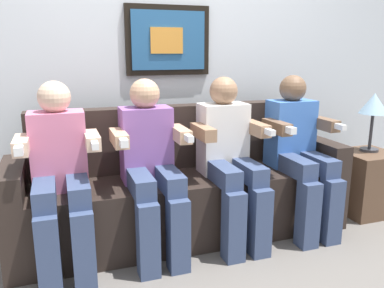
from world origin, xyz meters
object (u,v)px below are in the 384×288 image
object	(u,v)px
person_right_center	(230,154)
side_table_right	(366,182)
table_lamp	(374,106)
person_left_center	(151,162)
couch	(184,192)
person_rightmost	(299,148)
person_leftmost	(60,170)

from	to	relation	value
person_right_center	side_table_right	xyz separation A→B (m)	(1.23, 0.06, -0.36)
table_lamp	side_table_right	bearing A→B (deg)	-130.91
person_left_center	couch	bearing A→B (deg)	32.10
couch	person_rightmost	size ratio (longest dim) A/B	2.07
person_left_center	side_table_right	world-z (taller)	person_left_center
person_right_center	side_table_right	world-z (taller)	person_right_center
couch	person_left_center	bearing A→B (deg)	-147.90
person_left_center	person_right_center	size ratio (longest dim) A/B	1.00
person_right_center	person_rightmost	bearing A→B (deg)	-0.05
person_rightmost	person_right_center	bearing A→B (deg)	179.95
couch	person_right_center	xyz separation A→B (m)	(0.27, -0.17, 0.29)
person_right_center	person_rightmost	size ratio (longest dim) A/B	1.00
side_table_right	table_lamp	world-z (taller)	table_lamp
side_table_right	person_right_center	bearing A→B (deg)	-177.16
person_leftmost	person_left_center	xyz separation A→B (m)	(0.54, 0.00, 0.00)
couch	side_table_right	bearing A→B (deg)	-4.09
person_left_center	person_rightmost	size ratio (longest dim) A/B	1.00
person_left_center	person_right_center	xyz separation A→B (m)	(0.54, 0.00, -0.00)
couch	person_rightmost	bearing A→B (deg)	-11.81
person_right_center	side_table_right	distance (m)	1.28
person_rightmost	table_lamp	size ratio (longest dim) A/B	2.41
couch	person_right_center	bearing A→B (deg)	-31.99
side_table_right	couch	bearing A→B (deg)	175.91
person_leftmost	person_left_center	bearing A→B (deg)	0.00
person_rightmost	person_left_center	bearing A→B (deg)	180.00
person_right_center	person_left_center	bearing A→B (deg)	-179.95
person_left_center	person_right_center	world-z (taller)	same
person_left_center	side_table_right	xyz separation A→B (m)	(1.77, 0.06, -0.36)
person_leftmost	table_lamp	size ratio (longest dim) A/B	2.41
couch	person_rightmost	xyz separation A→B (m)	(0.81, -0.17, 0.29)
person_left_center	table_lamp	bearing A→B (deg)	3.05
person_rightmost	couch	bearing A→B (deg)	168.19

